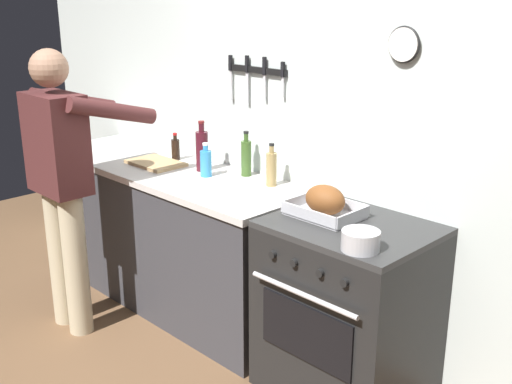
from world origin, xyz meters
TOP-DOWN VIEW (x-y plane):
  - wall_back at (-0.00, 1.35)m, footprint 6.00×0.13m
  - counter_block at (-1.20, 0.99)m, footprint 2.03×0.65m
  - stove at (0.22, 0.99)m, footprint 0.76×0.67m
  - person_cook at (-1.34, 0.35)m, footprint 0.51×0.63m
  - roasting_pan at (0.06, 0.99)m, footprint 0.35×0.26m
  - saucepan at (0.43, 0.77)m, footprint 0.17×0.17m
  - cutting_board at (-1.31, 0.98)m, footprint 0.36×0.24m
  - bottle_dish_soap at (-0.88, 1.03)m, footprint 0.07×0.07m
  - bottle_wine_red at (-0.99, 1.10)m, footprint 0.08×0.08m
  - bottle_vinegar at (-0.48, 1.17)m, footprint 0.06×0.06m
  - bottle_olive_oil at (-0.72, 1.21)m, footprint 0.06×0.06m
  - bottle_soy_sauce at (-1.32, 1.14)m, footprint 0.05×0.05m

SIDE VIEW (x-z plane):
  - stove at x=0.22m, z-range 0.00..0.90m
  - counter_block at x=-1.20m, z-range 0.00..0.90m
  - cutting_board at x=-1.31m, z-range 0.90..0.92m
  - saucepan at x=0.43m, z-range 0.90..0.99m
  - person_cook at x=-1.34m, z-range 0.12..1.78m
  - roasting_pan at x=0.06m, z-range 0.89..1.05m
  - bottle_soy_sauce at x=-1.32m, z-range 0.88..1.06m
  - bottle_dish_soap at x=-0.88m, z-range 0.88..1.09m
  - bottle_vinegar at x=-0.48m, z-range 0.88..1.13m
  - bottle_olive_oil at x=-0.72m, z-range 0.88..1.15m
  - bottle_wine_red at x=-0.99m, z-range 0.88..1.18m
  - wall_back at x=0.00m, z-range 0.00..2.60m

